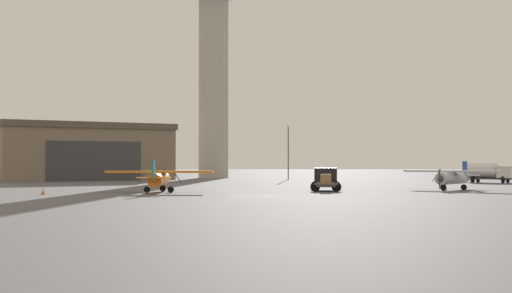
{
  "coord_description": "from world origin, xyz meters",
  "views": [
    {
      "loc": [
        2.37,
        -59.89,
        3.13
      ],
      "look_at": [
        -0.86,
        17.01,
        4.83
      ],
      "focal_mm": 46.76,
      "sensor_mm": 36.0,
      "label": 1
    }
  ],
  "objects": [
    {
      "name": "ground_plane",
      "position": [
        0.0,
        0.0,
        0.0
      ],
      "size": [
        400.0,
        400.0,
        0.0
      ],
      "primitive_type": "plane",
      "color": "#545456"
    },
    {
      "name": "control_tower",
      "position": [
        -10.85,
        64.52,
        23.31
      ],
      "size": [
        10.78,
        10.78,
        43.19
      ],
      "color": "#B2AD9E",
      "rests_on": "ground_plane"
    },
    {
      "name": "hangar",
      "position": [
        -33.3,
        53.92,
        4.74
      ],
      "size": [
        35.53,
        33.41,
        9.44
      ],
      "rotation": [
        0.0,
        0.0,
        -1.02
      ],
      "color": "#7A6B56",
      "rests_on": "ground_plane"
    },
    {
      "name": "airplane_silver",
      "position": [
        20.79,
        13.54,
        1.46
      ],
      "size": [
        9.44,
        8.16,
        3.12
      ],
      "rotation": [
        0.0,
        0.0,
        4.08
      ],
      "color": "#B7BABF",
      "rests_on": "ground_plane"
    },
    {
      "name": "airplane_orange",
      "position": [
        -10.04,
        5.9,
        1.48
      ],
      "size": [
        10.75,
        8.45,
        3.18
      ],
      "rotation": [
        0.0,
        0.0,
        1.61
      ],
      "color": "orange",
      "rests_on": "ground_plane"
    },
    {
      "name": "truck_fuel_tanker_white",
      "position": [
        32.04,
        38.27,
        1.67
      ],
      "size": [
        6.85,
        5.74,
        3.04
      ],
      "rotation": [
        0.0,
        0.0,
        5.69
      ],
      "color": "#38383D",
      "rests_on": "ground_plane"
    },
    {
      "name": "truck_flatbed_black",
      "position": [
        6.82,
        11.36,
        1.19
      ],
      "size": [
        3.41,
        6.07,
        2.41
      ],
      "rotation": [
        0.0,
        0.0,
        1.51
      ],
      "color": "#38383D",
      "rests_on": "ground_plane"
    },
    {
      "name": "light_post_west",
      "position": [
        3.11,
        54.86,
        5.54
      ],
      "size": [
        0.44,
        0.44,
        9.39
      ],
      "color": "#38383D",
      "rests_on": "ground_plane"
    },
    {
      "name": "traffic_cone_near_left",
      "position": [
        -20.35,
        2.06,
        0.35
      ],
      "size": [
        0.36,
        0.36,
        0.72
      ],
      "color": "black",
      "rests_on": "ground_plane"
    }
  ]
}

